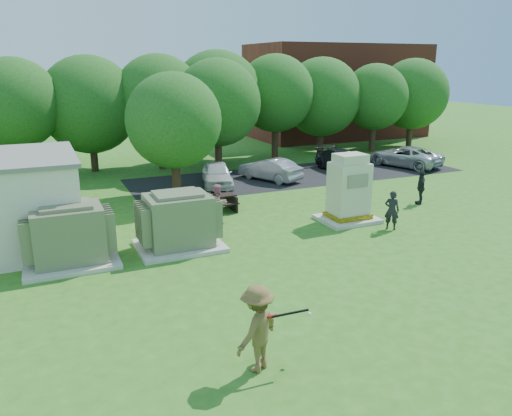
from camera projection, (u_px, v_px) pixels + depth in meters
name	position (u px, v px, depth m)	size (l,w,h in m)	color
ground	(309.00, 282.00, 15.18)	(120.00, 120.00, 0.00)	#2D6619
brick_building	(336.00, 91.00, 44.76)	(15.00, 8.00, 8.00)	maroon
parking_strip	(299.00, 175.00, 29.75)	(20.00, 6.00, 0.01)	#232326
transformer_left	(69.00, 236.00, 16.35)	(3.00, 2.40, 2.07)	beige
transformer_right	(179.00, 222.00, 17.78)	(3.00, 2.40, 2.07)	beige
generator_cabinet	(349.00, 192.00, 20.78)	(2.35, 1.92, 2.86)	beige
picnic_table	(216.00, 201.00, 22.31)	(1.76, 1.32, 0.75)	black
batter	(257.00, 329.00, 10.63)	(1.27, 0.73, 1.97)	brown
person_by_generator	(392.00, 210.00, 19.84)	(0.58, 0.38, 1.59)	black
person_at_picnic	(218.00, 205.00, 20.41)	(0.83, 0.64, 1.70)	#BF6583
person_walking_right	(421.00, 187.00, 23.46)	(0.94, 0.39, 1.61)	black
car_white	(217.00, 174.00, 27.00)	(1.53, 3.80, 1.29)	silver
car_silver_a	(270.00, 169.00, 28.30)	(1.33, 3.81, 1.25)	#A09FA4
car_dark	(343.00, 161.00, 30.56)	(1.83, 4.51, 1.31)	black
car_silver_b	(405.00, 156.00, 32.08)	(2.18, 4.74, 1.32)	#B9BABE
batting_equipment	(290.00, 314.00, 10.70)	(1.17, 0.31, 0.33)	black
tree_row	(188.00, 101.00, 30.95)	(41.30, 13.30, 7.30)	#47301E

